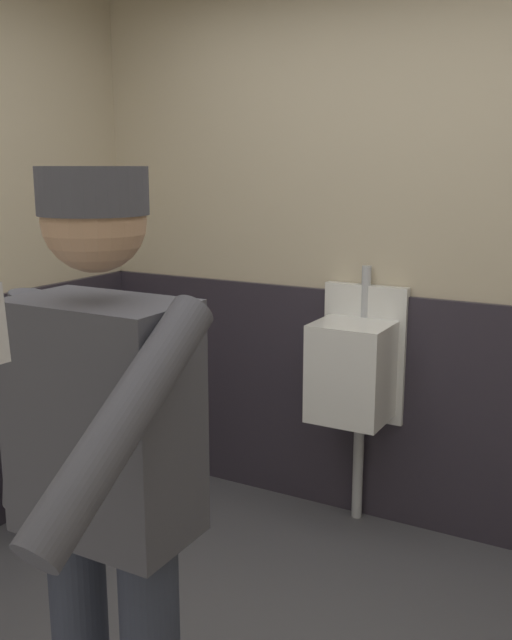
{
  "coord_description": "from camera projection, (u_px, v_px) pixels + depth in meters",
  "views": [
    {
      "loc": [
        0.92,
        -1.5,
        1.68
      ],
      "look_at": [
        -0.06,
        0.25,
        1.25
      ],
      "focal_mm": 39.69,
      "sensor_mm": 36.0,
      "label": 1
    }
  ],
  "objects": [
    {
      "name": "wainscot_band_back",
      "position": [
        406.0,
        413.0,
        3.32
      ],
      "size": [
        3.39,
        0.03,
        1.11
      ],
      "primitive_type": "cube",
      "color": "#2D2833",
      "rests_on": "ground_plane"
    },
    {
      "name": "urinal_solo",
      "position": [
        354.0,
        369.0,
        3.24
      ],
      "size": [
        0.4,
        0.34,
        1.24
      ],
      "color": "white",
      "rests_on": "ground_plane"
    },
    {
      "name": "person",
      "position": [
        104.0,
        476.0,
        1.61
      ],
      "size": [
        0.63,
        0.6,
        1.69
      ],
      "color": "#2D3342",
      "rests_on": "ground_plane"
    },
    {
      "name": "trash_bin",
      "position": [
        61.0,
        473.0,
        3.31
      ],
      "size": [
        0.32,
        0.32,
        0.56
      ],
      "primitive_type": "cylinder",
      "color": "#38383D",
      "rests_on": "ground_plane"
    },
    {
      "name": "wall_back",
      "position": [
        420.0,
        221.0,
        3.19
      ],
      "size": [
        3.99,
        0.12,
        2.89
      ],
      "primitive_type": "cube",
      "color": "beige",
      "rests_on": "ground_plane"
    }
  ]
}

